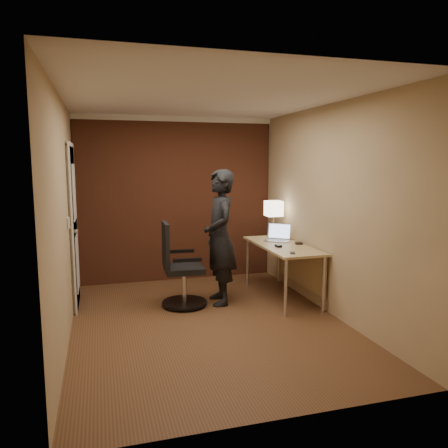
{
  "coord_description": "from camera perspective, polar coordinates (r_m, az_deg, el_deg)",
  "views": [
    {
      "loc": [
        -1.14,
        -4.66,
        1.82
      ],
      "look_at": [
        0.35,
        0.55,
        1.05
      ],
      "focal_mm": 35.0,
      "sensor_mm": 36.0,
      "label": 1
    }
  ],
  "objects": [
    {
      "name": "desk_lamp",
      "position": [
        6.36,
        6.51,
        1.96
      ],
      "size": [
        0.22,
        0.22,
        0.54
      ],
      "color": "silver",
      "rests_on": "desk"
    },
    {
      "name": "phone",
      "position": [
        5.34,
        8.94,
        -3.75
      ],
      "size": [
        0.1,
        0.13,
        0.01
      ],
      "primitive_type": "cube",
      "rotation": [
        0.0,
        0.0,
        -0.36
      ],
      "color": "black",
      "rests_on": "desk"
    },
    {
      "name": "desk",
      "position": [
        5.93,
        8.25,
        -3.86
      ],
      "size": [
        0.6,
        1.5,
        0.73
      ],
      "color": "tan",
      "rests_on": "ground"
    },
    {
      "name": "office_chair",
      "position": [
        5.56,
        -5.93,
        -6.05
      ],
      "size": [
        0.57,
        0.6,
        1.06
      ],
      "color": "black",
      "rests_on": "ground"
    },
    {
      "name": "person",
      "position": [
        5.59,
        -0.55,
        -1.75
      ],
      "size": [
        0.43,
        0.64,
        1.73
      ],
      "primitive_type": "imported",
      "rotation": [
        0.0,
        0.0,
        -1.6
      ],
      "color": "black",
      "rests_on": "ground"
    },
    {
      "name": "room",
      "position": [
        6.28,
        -7.99,
        3.88
      ],
      "size": [
        4.0,
        4.0,
        4.0
      ],
      "color": "brown",
      "rests_on": "ground"
    },
    {
      "name": "wallet",
      "position": [
        5.94,
        9.74,
        -2.49
      ],
      "size": [
        0.12,
        0.13,
        0.02
      ],
      "primitive_type": "cube",
      "rotation": [
        0.0,
        0.0,
        -0.28
      ],
      "color": "black",
      "rests_on": "desk"
    },
    {
      "name": "laptop",
      "position": [
        6.17,
        7.07,
        -1.56
      ],
      "size": [
        0.42,
        0.4,
        0.23
      ],
      "color": "silver",
      "rests_on": "desk"
    },
    {
      "name": "mouse",
      "position": [
        5.7,
        7.12,
        -2.84
      ],
      "size": [
        0.07,
        0.1,
        0.03
      ],
      "primitive_type": "cube",
      "rotation": [
        0.0,
        0.0,
        0.05
      ],
      "color": "black",
      "rests_on": "desk"
    }
  ]
}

